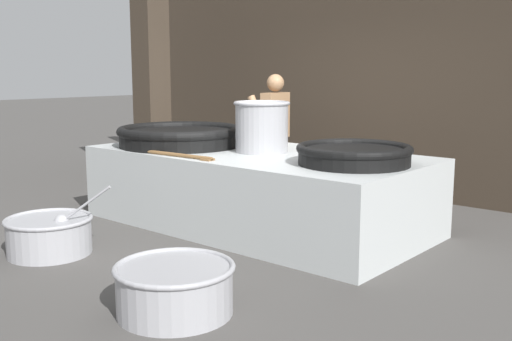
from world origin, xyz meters
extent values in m
plane|color=#474442|center=(0.00, 0.00, 0.00)|extent=(60.00, 60.00, 0.00)
cube|color=#382D23|center=(0.00, 2.60, 1.86)|extent=(8.89, 0.24, 3.73)
cube|color=#382D23|center=(-2.95, 0.99, 1.86)|extent=(0.41, 0.41, 3.73)
cube|color=#B2B7B7|center=(0.00, 0.00, 0.42)|extent=(3.78, 1.87, 0.84)
cylinder|color=black|center=(-1.03, -0.19, 0.93)|extent=(1.44, 1.44, 0.18)
torus|color=black|center=(-1.03, -0.19, 1.02)|extent=(1.49, 1.49, 0.11)
cylinder|color=black|center=(1.30, -0.08, 0.92)|extent=(1.07, 1.07, 0.15)
torus|color=black|center=(1.30, -0.08, 0.99)|extent=(1.11, 1.11, 0.09)
cylinder|color=#9E9EA3|center=(0.05, 0.04, 1.11)|extent=(0.58, 0.58, 0.54)
torus|color=#9E9EA3|center=(0.05, 0.04, 1.38)|extent=(0.62, 0.62, 0.04)
cylinder|color=brown|center=(-0.51, -0.83, 0.86)|extent=(1.22, 0.11, 0.04)
cube|color=brown|center=(0.04, -0.80, 0.85)|extent=(0.13, 0.11, 0.02)
cylinder|color=#9E7551|center=(-0.75, 1.21, 0.41)|extent=(0.13, 0.13, 0.83)
cylinder|color=#9E7551|center=(-0.78, 1.39, 0.41)|extent=(0.13, 0.13, 0.83)
cube|color=#334C72|center=(-0.76, 1.30, 0.58)|extent=(0.23, 0.27, 0.54)
cube|color=#9E7551|center=(-0.76, 1.30, 1.13)|extent=(0.22, 0.52, 0.61)
cylinder|color=#9E7551|center=(-0.84, 1.03, 1.13)|extent=(0.34, 0.14, 0.56)
cylinder|color=#9E7551|center=(-0.90, 1.53, 1.13)|extent=(0.34, 0.14, 0.56)
sphere|color=#9E7551|center=(-0.76, 1.30, 1.57)|extent=(0.23, 0.23, 0.23)
cylinder|color=#9E9EA3|center=(-0.81, -2.09, 0.17)|extent=(0.78, 0.78, 0.34)
torus|color=#9E9EA3|center=(-0.81, -2.09, 0.34)|extent=(0.82, 0.82, 0.04)
cylinder|color=tan|center=(-0.81, -2.09, 0.25)|extent=(0.69, 0.69, 0.08)
sphere|color=#9E9EA3|center=(-0.69, -2.03, 0.32)|extent=(0.14, 0.14, 0.14)
cylinder|color=#9E9EA3|center=(-0.46, -1.91, 0.50)|extent=(0.48, 0.26, 0.38)
cylinder|color=#9E9EA3|center=(1.17, -2.27, 0.17)|extent=(0.84, 0.84, 0.35)
torus|color=#9E9EA3|center=(1.17, -2.27, 0.35)|extent=(0.88, 0.88, 0.04)
cylinder|color=orange|center=(1.17, -2.27, 0.25)|extent=(0.74, 0.74, 0.09)
cylinder|color=orange|center=(1.18, -2.25, 0.31)|extent=(0.04, 0.05, 0.03)
cylinder|color=orange|center=(1.17, -2.24, 0.31)|extent=(0.06, 0.06, 0.03)
cylinder|color=orange|center=(1.26, -2.12, 0.31)|extent=(0.05, 0.04, 0.03)
cylinder|color=orange|center=(1.28, -2.36, 0.31)|extent=(0.05, 0.05, 0.03)
cylinder|color=orange|center=(1.00, -2.43, 0.31)|extent=(0.06, 0.05, 0.03)
cylinder|color=orange|center=(1.18, -2.30, 0.31)|extent=(0.05, 0.06, 0.03)
cylinder|color=orange|center=(1.33, -2.38, 0.31)|extent=(0.04, 0.04, 0.03)
cylinder|color=orange|center=(1.30, -2.29, 0.31)|extent=(0.07, 0.05, 0.03)
cylinder|color=orange|center=(1.12, -2.29, 0.31)|extent=(0.04, 0.04, 0.03)
cylinder|color=orange|center=(1.05, -2.37, 0.31)|extent=(0.05, 0.05, 0.04)
cylinder|color=orange|center=(1.20, -2.27, 0.31)|extent=(0.05, 0.04, 0.02)
cylinder|color=orange|center=(1.25, -2.50, 0.31)|extent=(0.05, 0.07, 0.03)
camera|label=1|loc=(4.27, -5.01, 1.74)|focal=42.00mm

